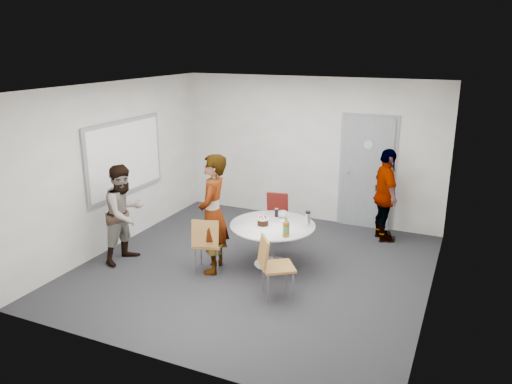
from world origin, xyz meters
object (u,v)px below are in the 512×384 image
at_px(chair_far, 276,212).
at_px(door, 367,173).
at_px(chair_near_left, 207,240).
at_px(person_left, 125,213).
at_px(person_right, 386,195).
at_px(whiteboard, 125,157).
at_px(chair_near_right, 272,262).
at_px(person_main, 213,214).
at_px(table, 273,230).

bearing_deg(chair_far, door, -145.73).
height_order(chair_near_left, chair_far, chair_near_left).
xyz_separation_m(person_left, person_right, (3.50, 2.49, 0.03)).
xyz_separation_m(whiteboard, chair_near_left, (1.89, -0.63, -0.92)).
relative_size(door, chair_far, 2.60).
xyz_separation_m(chair_near_right, person_left, (-2.52, 0.20, 0.25)).
relative_size(chair_near_left, person_main, 0.49).
bearing_deg(person_right, person_main, 109.75).
bearing_deg(person_main, whiteboard, -118.76).
xyz_separation_m(person_main, person_left, (-1.42, -0.23, -0.12)).
relative_size(chair_near_right, chair_far, 1.06).
xyz_separation_m(chair_far, person_right, (1.70, 0.73, 0.31)).
bearing_deg(chair_near_left, chair_far, 59.98).
distance_m(chair_near_left, person_main, 0.39).
xyz_separation_m(table, chair_far, (-0.37, 1.02, -0.09)).
bearing_deg(person_right, door, 12.31).
height_order(chair_far, person_main, person_main).
height_order(person_main, person_right, person_main).
bearing_deg(chair_near_right, person_left, -129.68).
relative_size(whiteboard, person_right, 1.18).
bearing_deg(table, whiteboard, -180.00).
height_order(whiteboard, chair_near_left, whiteboard).
height_order(door, person_left, door).
relative_size(door, chair_near_right, 2.46).
bearing_deg(person_left, table, -62.62).
bearing_deg(chair_far, person_right, -167.69).
xyz_separation_m(whiteboard, chair_far, (2.31, 1.02, -0.96)).
height_order(door, whiteboard, door).
xyz_separation_m(whiteboard, person_left, (0.51, -0.74, -0.68)).
bearing_deg(whiteboard, person_main, -14.74).
xyz_separation_m(door, whiteboard, (-3.56, -2.28, 0.42)).
xyz_separation_m(whiteboard, person_right, (4.01, 1.75, -0.65)).
height_order(whiteboard, table, whiteboard).
distance_m(whiteboard, person_main, 2.07).
bearing_deg(chair_far, person_main, 65.08).
distance_m(door, table, 2.49).
height_order(door, chair_near_right, door).
bearing_deg(whiteboard, person_left, -55.41).
relative_size(chair_far, person_right, 0.51).
bearing_deg(person_main, chair_near_right, 54.71).
bearing_deg(person_left, person_main, -72.17).
distance_m(chair_near_right, person_right, 2.87).
distance_m(whiteboard, person_left, 1.13).
relative_size(person_left, person_right, 0.96).
bearing_deg(chair_near_right, whiteboard, -142.40).
distance_m(chair_near_right, person_main, 1.24).
distance_m(door, chair_near_left, 3.40).
bearing_deg(chair_far, whiteboard, 12.89).
bearing_deg(chair_near_left, person_main, 58.13).
xyz_separation_m(door, table, (-0.88, -2.28, -0.45)).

